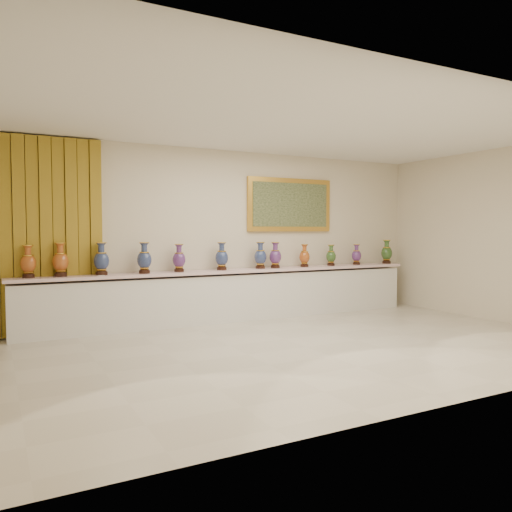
{
  "coord_description": "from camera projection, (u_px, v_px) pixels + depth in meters",
  "views": [
    {
      "loc": [
        -3.73,
        -5.61,
        1.59
      ],
      "look_at": [
        0.13,
        1.7,
        1.16
      ],
      "focal_mm": 35.0,
      "sensor_mm": 36.0,
      "label": 1
    }
  ],
  "objects": [
    {
      "name": "ground",
      "position": [
        306.0,
        347.0,
        6.78
      ],
      "size": [
        8.0,
        8.0,
        0.0
      ],
      "primitive_type": "plane",
      "color": "beige",
      "rests_on": "ground"
    },
    {
      "name": "room",
      "position": [
        94.0,
        230.0,
        7.76
      ],
      "size": [
        8.0,
        8.0,
        8.0
      ],
      "color": "beige",
      "rests_on": "ground"
    },
    {
      "name": "counter",
      "position": [
        234.0,
        296.0,
        8.76
      ],
      "size": [
        7.28,
        0.48,
        0.9
      ],
      "color": "white",
      "rests_on": "ground"
    },
    {
      "name": "vase_0",
      "position": [
        28.0,
        263.0,
        7.21
      ],
      "size": [
        0.25,
        0.25,
        0.48
      ],
      "rotation": [
        0.0,
        0.0,
        0.14
      ],
      "color": "black",
      "rests_on": "counter"
    },
    {
      "name": "vase_1",
      "position": [
        60.0,
        261.0,
        7.41
      ],
      "size": [
        0.25,
        0.25,
        0.51
      ],
      "rotation": [
        0.0,
        0.0,
        -0.08
      ],
      "color": "black",
      "rests_on": "counter"
    },
    {
      "name": "vase_2",
      "position": [
        101.0,
        260.0,
        7.65
      ],
      "size": [
        0.25,
        0.25,
        0.5
      ],
      "rotation": [
        0.0,
        0.0,
        0.06
      ],
      "color": "black",
      "rests_on": "counter"
    },
    {
      "name": "vase_3",
      "position": [
        144.0,
        259.0,
        7.93
      ],
      "size": [
        0.27,
        0.27,
        0.5
      ],
      "rotation": [
        0.0,
        0.0,
        -0.18
      ],
      "color": "black",
      "rests_on": "counter"
    },
    {
      "name": "vase_4",
      "position": [
        179.0,
        259.0,
        8.25
      ],
      "size": [
        0.25,
        0.25,
        0.46
      ],
      "rotation": [
        0.0,
        0.0,
        -0.18
      ],
      "color": "black",
      "rests_on": "counter"
    },
    {
      "name": "vase_5",
      "position": [
        222.0,
        258.0,
        8.61
      ],
      "size": [
        0.29,
        0.29,
        0.48
      ],
      "rotation": [
        0.0,
        0.0,
        -0.39
      ],
      "color": "black",
      "rests_on": "counter"
    },
    {
      "name": "vase_6",
      "position": [
        260.0,
        257.0,
        8.94
      ],
      "size": [
        0.29,
        0.29,
        0.48
      ],
      "rotation": [
        0.0,
        0.0,
        -0.43
      ],
      "color": "black",
      "rests_on": "counter"
    },
    {
      "name": "vase_7",
      "position": [
        275.0,
        256.0,
        9.06
      ],
      "size": [
        0.29,
        0.29,
        0.47
      ],
      "rotation": [
        0.0,
        0.0,
        -0.44
      ],
      "color": "black",
      "rests_on": "counter"
    },
    {
      "name": "vase_8",
      "position": [
        304.0,
        257.0,
        9.35
      ],
      "size": [
        0.26,
        0.26,
        0.43
      ],
      "rotation": [
        0.0,
        0.0,
        0.37
      ],
      "color": "black",
      "rests_on": "counter"
    },
    {
      "name": "vase_9",
      "position": [
        331.0,
        256.0,
        9.68
      ],
      "size": [
        0.24,
        0.24,
        0.41
      ],
      "rotation": [
        0.0,
        0.0,
        -0.36
      ],
      "color": "black",
      "rests_on": "counter"
    },
    {
      "name": "vase_10",
      "position": [
        356.0,
        255.0,
        9.97
      ],
      "size": [
        0.24,
        0.24,
        0.41
      ],
      "rotation": [
        0.0,
        0.0,
        0.37
      ],
      "color": "black",
      "rests_on": "counter"
    },
    {
      "name": "vase_11",
      "position": [
        387.0,
        253.0,
        10.28
      ],
      "size": [
        0.26,
        0.26,
        0.49
      ],
      "rotation": [
        0.0,
        0.0,
        0.18
      ],
      "color": "black",
      "rests_on": "counter"
    },
    {
      "name": "label_card",
      "position": [
        101.0,
        276.0,
        7.54
      ],
      "size": [
        0.1,
        0.06,
        0.0
      ],
      "primitive_type": "cube",
      "color": "white",
      "rests_on": "counter"
    }
  ]
}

